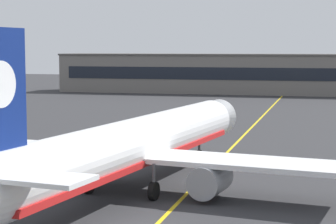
% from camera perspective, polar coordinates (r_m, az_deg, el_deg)
% --- Properties ---
extents(taxiway_centreline, '(0.71, 180.00, 0.01)m').
position_cam_1_polar(taxiway_centreline, '(66.16, 5.49, -3.46)').
color(taxiway_centreline, yellow).
rests_on(taxiway_centreline, ground).
extents(airliner_foreground, '(32.36, 41.42, 11.65)m').
position_cam_1_polar(airliner_foreground, '(46.88, -3.28, -3.11)').
color(airliner_foreground, white).
rests_on(airliner_foreground, ground).
extents(safety_cone_by_nose_gear, '(0.44, 0.44, 0.55)m').
position_cam_1_polar(safety_cone_by_nose_gear, '(62.59, 2.45, -3.73)').
color(safety_cone_by_nose_gear, orange).
rests_on(safety_cone_by_nose_gear, ground).
extents(terminal_building, '(124.87, 12.40, 9.16)m').
position_cam_1_polar(terminal_building, '(147.45, 14.03, 3.29)').
color(terminal_building, slate).
rests_on(terminal_building, ground).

